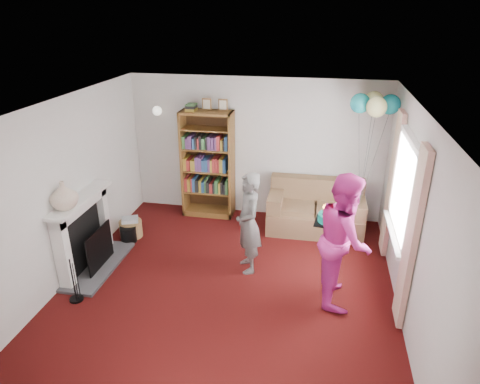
% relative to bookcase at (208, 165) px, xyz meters
% --- Properties ---
extents(ground, '(5.00, 5.00, 0.00)m').
position_rel_bookcase_xyz_m(ground, '(0.83, -2.30, -0.95)').
color(ground, black).
rests_on(ground, ground).
extents(wall_back, '(4.50, 0.02, 2.50)m').
position_rel_bookcase_xyz_m(wall_back, '(0.83, 0.21, 0.30)').
color(wall_back, silver).
rests_on(wall_back, ground).
extents(wall_left, '(0.02, 5.00, 2.50)m').
position_rel_bookcase_xyz_m(wall_left, '(-1.43, -2.30, 0.30)').
color(wall_left, silver).
rests_on(wall_left, ground).
extents(wall_right, '(0.02, 5.00, 2.50)m').
position_rel_bookcase_xyz_m(wall_right, '(3.09, -2.30, 0.30)').
color(wall_right, silver).
rests_on(wall_right, ground).
extents(ceiling, '(4.50, 5.00, 0.01)m').
position_rel_bookcase_xyz_m(ceiling, '(0.83, -2.30, 1.56)').
color(ceiling, white).
rests_on(ceiling, wall_back).
extents(fireplace, '(0.55, 1.80, 1.12)m').
position_rel_bookcase_xyz_m(fireplace, '(-1.25, -2.11, -0.44)').
color(fireplace, '#3F3F42').
rests_on(fireplace, ground).
extents(window_bay, '(0.14, 2.02, 2.20)m').
position_rel_bookcase_xyz_m(window_bay, '(3.04, -1.70, 0.26)').
color(window_bay, white).
rests_on(window_bay, ground).
extents(wall_sconce, '(0.16, 0.23, 0.16)m').
position_rel_bookcase_xyz_m(wall_sconce, '(-0.92, 0.06, 0.93)').
color(wall_sconce, gold).
rests_on(wall_sconce, ground).
extents(bookcase, '(0.92, 0.42, 2.14)m').
position_rel_bookcase_xyz_m(bookcase, '(0.00, 0.00, 0.00)').
color(bookcase, '#472B14').
rests_on(bookcase, ground).
extents(sofa, '(1.61, 0.85, 0.85)m').
position_rel_bookcase_xyz_m(sofa, '(1.96, -0.24, -0.62)').
color(sofa, brown).
rests_on(sofa, ground).
extents(wicker_basket, '(0.38, 0.38, 0.34)m').
position_rel_bookcase_xyz_m(wicker_basket, '(-1.07, -1.13, -0.79)').
color(wicker_basket, '#9B7A48').
rests_on(wicker_basket, ground).
extents(person_striped, '(0.55, 0.65, 1.51)m').
position_rel_bookcase_xyz_m(person_striped, '(1.03, -1.71, -0.19)').
color(person_striped, black).
rests_on(person_striped, ground).
extents(person_magenta, '(0.69, 0.87, 1.76)m').
position_rel_bookcase_xyz_m(person_magenta, '(2.33, -2.15, -0.07)').
color(person_magenta, '#C52787').
rests_on(person_magenta, ground).
extents(birthday_cake, '(0.35, 0.35, 0.22)m').
position_rel_bookcase_xyz_m(birthday_cake, '(2.13, -2.02, 0.15)').
color(birthday_cake, black).
rests_on(birthday_cake, ground).
extents(balloons, '(0.74, 0.74, 1.72)m').
position_rel_bookcase_xyz_m(balloons, '(2.72, -0.30, 1.27)').
color(balloons, '#3F3F3F').
rests_on(balloons, ground).
extents(mantel_vase, '(0.39, 0.39, 0.38)m').
position_rel_bookcase_xyz_m(mantel_vase, '(-1.29, -2.45, 0.37)').
color(mantel_vase, beige).
rests_on(mantel_vase, fireplace).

